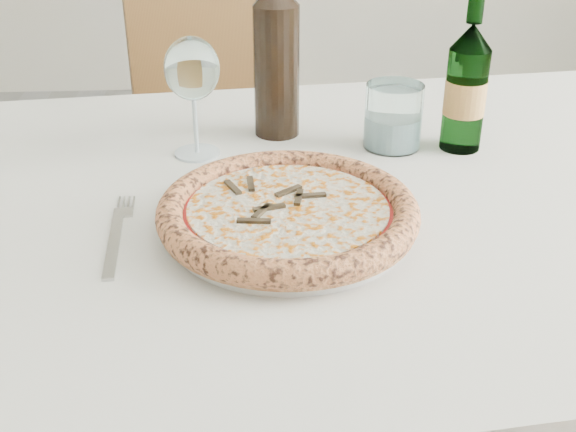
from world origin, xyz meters
name	(u,v)px	position (x,y,z in m)	size (l,w,h in m)	color
dining_table	(284,245)	(0.21, 0.23, 0.68)	(1.65, 1.08, 0.76)	brown
chair_far	(226,137)	(0.11, 0.99, 0.53)	(0.50, 0.50, 0.93)	brown
plate	(288,224)	(0.21, 0.13, 0.76)	(0.29, 0.29, 0.02)	silver
pizza	(288,211)	(0.21, 0.13, 0.78)	(0.32, 0.32, 0.03)	tan
fork	(117,235)	(0.00, 0.12, 0.76)	(0.03, 0.21, 0.00)	#AAAAAB
wine_glass	(192,72)	(0.09, 0.37, 0.89)	(0.08, 0.08, 0.18)	silver
tumbler	(393,120)	(0.39, 0.38, 0.80)	(0.09, 0.09, 0.10)	white
beer_bottle	(466,88)	(0.49, 0.37, 0.85)	(0.06, 0.06, 0.24)	#356736
wine_bottle	(277,57)	(0.21, 0.45, 0.88)	(0.07, 0.07, 0.29)	black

